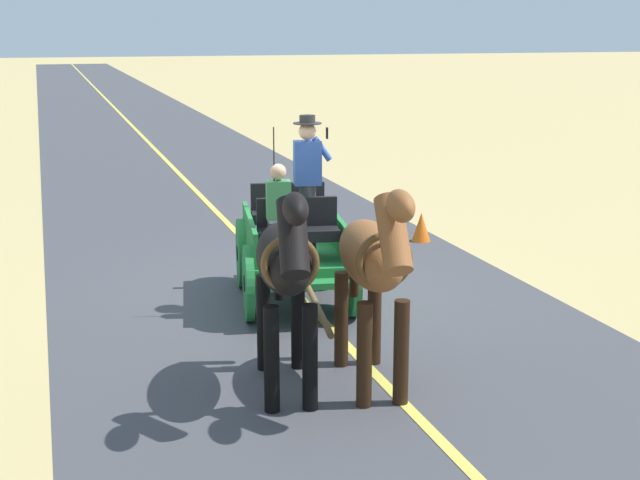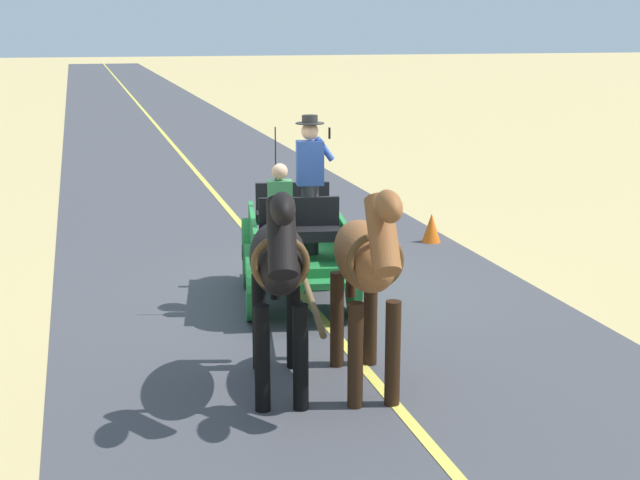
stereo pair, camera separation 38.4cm
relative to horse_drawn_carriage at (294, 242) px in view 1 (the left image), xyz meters
name	(u,v)px [view 1 (the left image)]	position (x,y,z in m)	size (l,w,h in m)	color
ground_plane	(295,293)	(-0.12, -0.38, -0.82)	(200.00, 200.00, 0.00)	tan
road_surface	(295,293)	(-0.12, -0.38, -0.81)	(6.58, 160.00, 0.01)	#424247
road_centre_stripe	(295,292)	(-0.12, -0.38, -0.81)	(0.12, 160.00, 0.00)	#DBCC4C
horse_drawn_carriage	(294,242)	(0.00, 0.00, 0.00)	(1.77, 4.51, 2.50)	#1E7233
horse_near_side	(373,262)	(0.04, 3.06, 0.51)	(0.74, 2.14, 2.21)	brown
horse_off_side	(286,265)	(0.90, 2.93, 0.51)	(0.82, 2.15, 2.21)	black
traffic_cone	(421,227)	(-3.00, -2.70, -0.57)	(0.32, 0.32, 0.50)	orange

